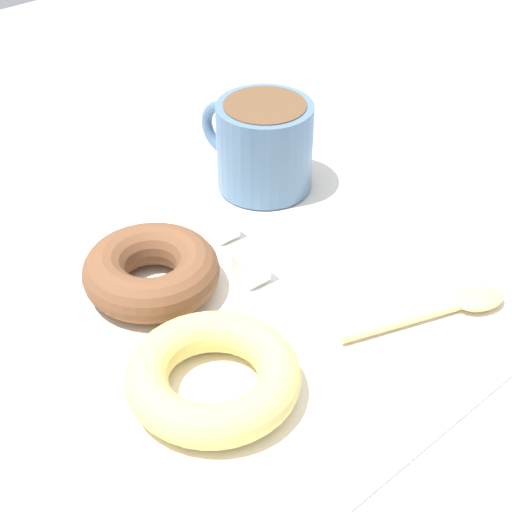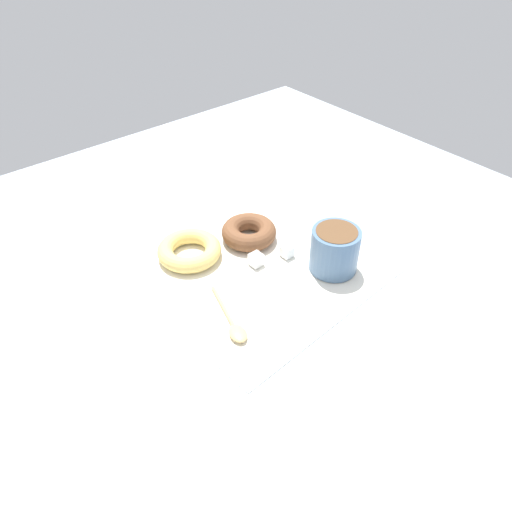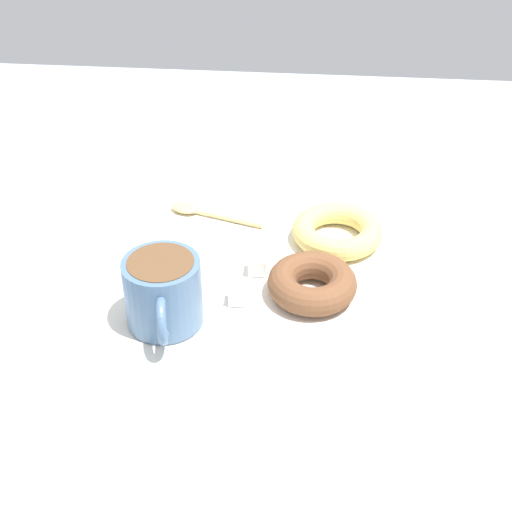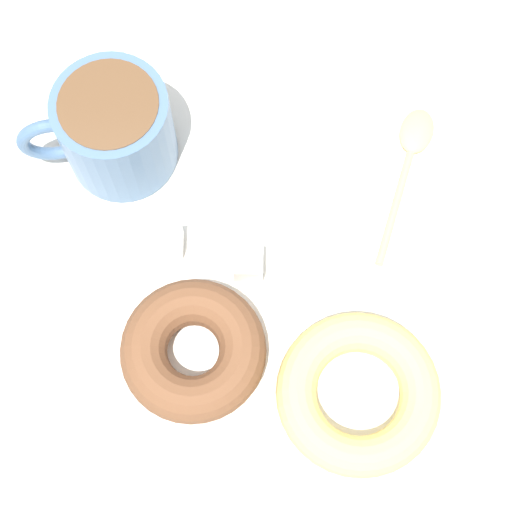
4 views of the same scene
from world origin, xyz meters
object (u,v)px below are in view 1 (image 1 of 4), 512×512
sugar_cube_extra (251,267)px  donut_near_cup (213,376)px  donut_far (151,271)px  spoon (459,305)px  coffee_cup (263,143)px  sugar_cube (223,225)px

sugar_cube_extra → donut_near_cup: bearing=-140.6°
sugar_cube_extra → donut_far: bearing=150.1°
donut_near_cup → spoon: bearing=-14.0°
donut_far → spoon: size_ratio=0.78×
donut_far → sugar_cube_extra: 7.02cm
coffee_cup → sugar_cube: size_ratio=5.73×
donut_far → sugar_cube: donut_far is taller
sugar_cube_extra → spoon: bearing=-52.6°
donut_far → spoon: bearing=-45.2°
donut_far → sugar_cube_extra: donut_far is taller
spoon → sugar_cube: 18.41cm
donut_near_cup → donut_far: (2.64, 10.63, 0.22)cm
donut_far → sugar_cube_extra: size_ratio=4.81×
donut_near_cup → sugar_cube: bearing=50.7°
coffee_cup → sugar_cube: (-7.00, -3.77, -2.87)cm
donut_far → sugar_cube_extra: (6.07, -3.49, -0.55)cm
donut_far → sugar_cube_extra: bearing=-29.9°
donut_far → sugar_cube: size_ratio=5.15×
donut_near_cup → spoon: donut_near_cup is taller
spoon → sugar_cube_extra: sugar_cube_extra is taller
spoon → sugar_cube_extra: (-8.79, 11.50, 0.59)cm
spoon → sugar_cube_extra: 14.49cm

